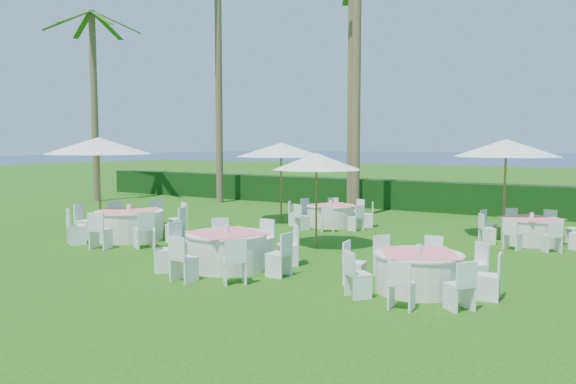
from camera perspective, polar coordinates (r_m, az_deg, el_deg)
name	(u,v)px	position (r m, az deg, el deg)	size (l,w,h in m)	color
ground	(233,261)	(13.37, -5.63, -6.96)	(120.00, 120.00, 0.00)	#17540E
hedge	(408,195)	(23.86, 12.08, -0.32)	(34.00, 1.00, 1.20)	black
banquet_table_a	(129,224)	(16.74, -15.81, -3.16)	(3.33, 3.33, 1.01)	silver
banquet_table_b	(227,250)	(12.51, -6.21, -5.83)	(3.17, 3.17, 0.96)	silver
banquet_table_c	(418,271)	(10.84, 13.11, -7.83)	(2.90, 2.90, 0.89)	silver
banquet_table_e	(331,215)	(18.76, 4.35, -2.34)	(2.75, 2.75, 0.87)	silver
banquet_table_f	(531,230)	(16.86, 23.47, -3.57)	(2.82, 2.82, 0.87)	silver
umbrella_a	(98,146)	(17.89, -18.71, 4.46)	(3.17, 3.17, 2.94)	brown
umbrella_b	(316,161)	(14.63, 2.91, 3.11)	(2.39, 2.39, 2.51)	brown
umbrella_c	(281,150)	(19.46, -0.70, 4.31)	(3.13, 3.13, 2.77)	brown
umbrella_d	(506,148)	(17.14, 21.28, 4.18)	(2.96, 2.96, 2.87)	brown
palm_a	(219,75)	(26.50, -7.06, 11.68)	(4.13, 4.40, 10.77)	brown
palm_b	(352,79)	(23.50, 6.48, 11.35)	(4.41, 4.06, 9.81)	brown
palm_c	(357,32)	(21.25, 7.00, 15.85)	(4.30, 4.34, 12.57)	brown
palm_f	(94,97)	(28.27, -19.10, 9.09)	(4.27, 4.36, 8.92)	brown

